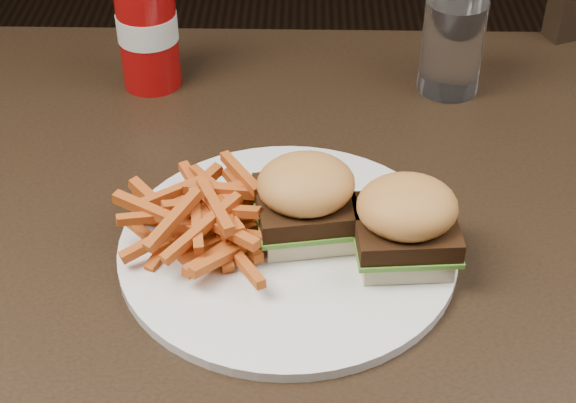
{
  "coord_description": "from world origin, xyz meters",
  "views": [
    {
      "loc": [
        0.05,
        -0.62,
        1.28
      ],
      "look_at": [
        0.03,
        -0.02,
        0.8
      ],
      "focal_mm": 55.0,
      "sensor_mm": 36.0,
      "label": 1
    }
  ],
  "objects_px": {
    "chair_far": "(550,129)",
    "tumbler": "(452,46)",
    "dining_table": "(252,247)",
    "plate": "(288,247)",
    "ketchup_bottle": "(148,37)"
  },
  "relations": [
    {
      "from": "ketchup_bottle",
      "to": "tumbler",
      "type": "xyz_separation_m",
      "value": [
        0.34,
        -0.0,
        -0.01
      ]
    },
    {
      "from": "dining_table",
      "to": "tumbler",
      "type": "height_order",
      "value": "tumbler"
    },
    {
      "from": "dining_table",
      "to": "plate",
      "type": "height_order",
      "value": "plate"
    },
    {
      "from": "dining_table",
      "to": "plate",
      "type": "bearing_deg",
      "value": -38.74
    },
    {
      "from": "ketchup_bottle",
      "to": "chair_far",
      "type": "bearing_deg",
      "value": 33.14
    },
    {
      "from": "plate",
      "to": "chair_far",
      "type": "bearing_deg",
      "value": 57.29
    },
    {
      "from": "tumbler",
      "to": "dining_table",
      "type": "bearing_deg",
      "value": -129.38
    },
    {
      "from": "dining_table",
      "to": "chair_far",
      "type": "distance_m",
      "value": 0.87
    },
    {
      "from": "plate",
      "to": "tumbler",
      "type": "bearing_deg",
      "value": 58.23
    },
    {
      "from": "ketchup_bottle",
      "to": "dining_table",
      "type": "bearing_deg",
      "value": -63.99
    },
    {
      "from": "tumbler",
      "to": "ketchup_bottle",
      "type": "bearing_deg",
      "value": 179.25
    },
    {
      "from": "plate",
      "to": "tumbler",
      "type": "xyz_separation_m",
      "value": [
        0.18,
        0.29,
        0.05
      ]
    },
    {
      "from": "tumbler",
      "to": "chair_far",
      "type": "bearing_deg",
      "value": 56.62
    },
    {
      "from": "chair_far",
      "to": "tumbler",
      "type": "bearing_deg",
      "value": 33.6
    },
    {
      "from": "dining_table",
      "to": "chair_far",
      "type": "bearing_deg",
      "value": 54.14
    }
  ]
}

